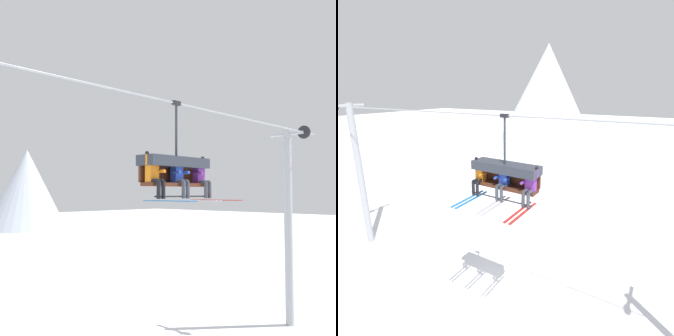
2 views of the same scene
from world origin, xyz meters
The scene contains 7 objects.
mountain_peak_central centered at (24.38, 52.10, 6.20)m, with size 12.53×12.53×12.39m.
lift_tower_far centered at (9.48, -0.02, 4.43)m, with size 0.36×1.88×8.53m.
lift_cable centered at (0.31, -0.80, 8.25)m, with size 20.34×0.05×0.05m.
chairlift_chair centered at (1.45, -0.73, 6.40)m, with size 2.39×0.74×2.77m.
skier_orange centered at (0.46, -0.94, 6.12)m, with size 0.48×1.70×1.34m.
skier_blue centered at (1.45, -0.95, 6.10)m, with size 0.46×1.70×1.23m.
skier_purple centered at (2.43, -0.94, 6.12)m, with size 0.48×1.70×1.34m.
Camera 1 is at (-7.39, -8.97, 5.65)m, focal length 45.00 mm.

